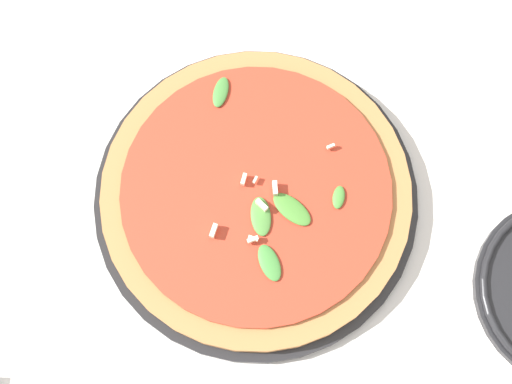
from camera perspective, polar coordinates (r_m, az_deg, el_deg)
name	(u,v)px	position (r m, az deg, el deg)	size (l,w,h in m)	color
ground_plane	(221,179)	(0.79, -2.81, 1.03)	(6.00, 6.00, 0.00)	silver
pizza_arugula_main	(256,196)	(0.77, 0.01, -0.28)	(0.35, 0.35, 0.05)	black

